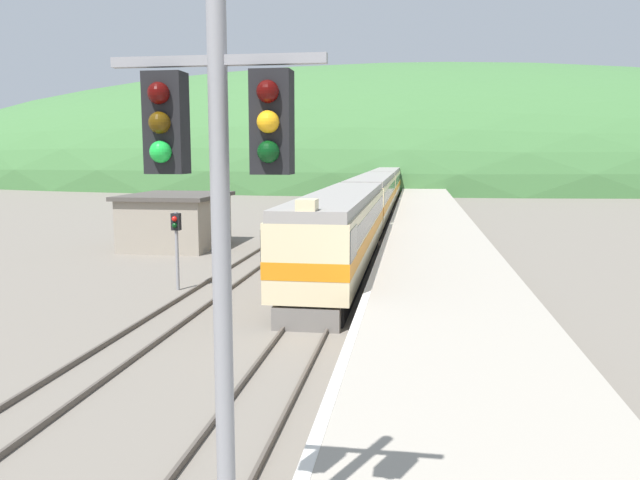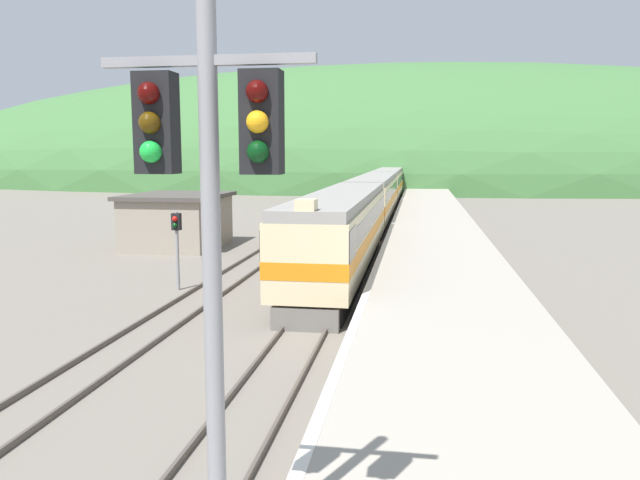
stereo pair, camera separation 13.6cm
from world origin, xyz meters
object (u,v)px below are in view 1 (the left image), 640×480
object	(u,v)px
express_train_lead_car	(341,230)
signal_post_siding	(176,234)
carriage_second	(373,197)
carriage_fourth	(393,177)
signal_mast_main	(220,231)
carriage_third	(386,184)

from	to	relation	value
express_train_lead_car	signal_post_siding	distance (m)	7.85
carriage_second	carriage_fourth	distance (m)	46.74
carriage_second	signal_mast_main	xyz separation A→B (m)	(1.47, -45.57, 2.82)
express_train_lead_car	carriage_fourth	world-z (taller)	express_train_lead_car
carriage_third	signal_post_siding	xyz separation A→B (m)	(-6.43, -50.35, 0.26)
signal_mast_main	carriage_second	bearing A→B (deg)	91.85
express_train_lead_car	signal_post_siding	bearing A→B (deg)	-145.06
carriage_second	signal_mast_main	world-z (taller)	signal_mast_main
carriage_third	carriage_fourth	bearing A→B (deg)	90.00
carriage_fourth	carriage_second	bearing A→B (deg)	-90.00
express_train_lead_car	carriage_third	world-z (taller)	express_train_lead_car
carriage_second	carriage_third	distance (m)	23.37
signal_post_siding	carriage_third	bearing A→B (deg)	82.72
express_train_lead_car	signal_mast_main	size ratio (longest dim) A/B	2.68
express_train_lead_car	carriage_third	size ratio (longest dim) A/B	0.90
carriage_second	carriage_fourth	size ratio (longest dim) A/B	1.00
signal_mast_main	carriage_fourth	bearing A→B (deg)	90.92
express_train_lead_car	carriage_fourth	size ratio (longest dim) A/B	0.90
express_train_lead_car	carriage_fourth	distance (m)	69.23
carriage_second	carriage_fourth	bearing A→B (deg)	90.00
carriage_second	carriage_third	xyz separation A→B (m)	(0.00, 23.37, 0.00)
express_train_lead_car	carriage_fourth	xyz separation A→B (m)	(0.00, 69.23, -0.01)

